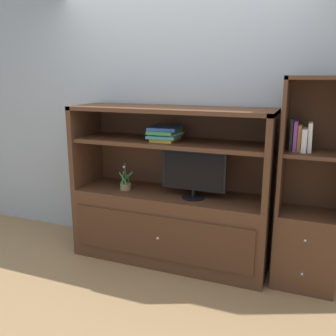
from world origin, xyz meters
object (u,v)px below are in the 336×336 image
object	(u,v)px
potted_plant	(126,186)
bookshelf_tall	(307,221)
magazine_stack	(165,133)
media_console	(170,212)
tv_monitor	(193,173)
upright_book_row	(301,138)

from	to	relation	value
potted_plant	bookshelf_tall	bearing A→B (deg)	2.59
magazine_stack	media_console	bearing A→B (deg)	1.70
bookshelf_tall	media_console	bearing A→B (deg)	-179.77
tv_monitor	bookshelf_tall	xyz separation A→B (m)	(0.97, 0.07, -0.33)
tv_monitor	bookshelf_tall	distance (m)	1.02
media_console	bookshelf_tall	bearing A→B (deg)	0.23
media_console	upright_book_row	xyz separation A→B (m)	(1.11, -0.00, 0.78)
upright_book_row	bookshelf_tall	bearing A→B (deg)	5.36
bookshelf_tall	upright_book_row	bearing A→B (deg)	-174.64
tv_monitor	media_console	bearing A→B (deg)	164.66
potted_plant	magazine_stack	bearing A→B (deg)	10.03
bookshelf_tall	upright_book_row	xyz separation A→B (m)	(-0.10, -0.01, 0.69)
potted_plant	upright_book_row	xyz separation A→B (m)	(1.54, 0.06, 0.55)
magazine_stack	upright_book_row	distance (m)	1.16
tv_monitor	potted_plant	xyz separation A→B (m)	(-0.68, -0.00, -0.19)
tv_monitor	upright_book_row	bearing A→B (deg)	4.17
media_console	upright_book_row	size ratio (longest dim) A/B	7.18
potted_plant	upright_book_row	distance (m)	1.64
tv_monitor	bookshelf_tall	world-z (taller)	bookshelf_tall
potted_plant	magazine_stack	distance (m)	0.65
magazine_stack	upright_book_row	xyz separation A→B (m)	(1.16, -0.00, 0.03)
media_console	magazine_stack	size ratio (longest dim) A/B	5.08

